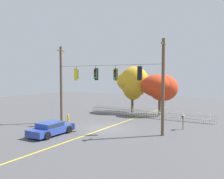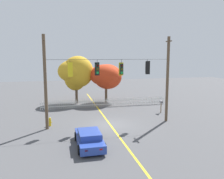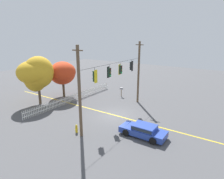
# 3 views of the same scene
# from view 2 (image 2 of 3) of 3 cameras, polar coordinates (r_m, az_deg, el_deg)

# --- Properties ---
(ground) EXTENTS (80.00, 80.00, 0.00)m
(ground) POSITION_cam_2_polar(r_m,az_deg,el_deg) (22.15, -0.48, -8.60)
(ground) COLOR #4C4C4F
(lane_centerline_stripe) EXTENTS (0.16, 36.00, 0.01)m
(lane_centerline_stripe) POSITION_cam_2_polar(r_m,az_deg,el_deg) (22.15, -0.48, -8.59)
(lane_centerline_stripe) COLOR gold
(lane_centerline_stripe) RESTS_ON ground
(signal_support_span) EXTENTS (11.71, 1.10, 8.25)m
(signal_support_span) POSITION_cam_2_polar(r_m,az_deg,el_deg) (21.30, -0.49, 2.26)
(signal_support_span) COLOR brown
(signal_support_span) RESTS_ON ground
(traffic_signal_southbound_primary) EXTENTS (0.43, 0.38, 1.48)m
(traffic_signal_southbound_primary) POSITION_cam_2_polar(r_m,az_deg,el_deg) (20.73, -10.22, 4.88)
(traffic_signal_southbound_primary) COLOR black
(traffic_signal_northbound_secondary) EXTENTS (0.43, 0.38, 1.44)m
(traffic_signal_northbound_secondary) POSITION_cam_2_polar(r_m,az_deg,el_deg) (21.00, -3.62, 5.07)
(traffic_signal_northbound_secondary) COLOR black
(traffic_signal_eastbound_side) EXTENTS (0.43, 0.38, 1.48)m
(traffic_signal_eastbound_side) POSITION_cam_2_polar(r_m,az_deg,el_deg) (21.48, 2.33, 5.05)
(traffic_signal_eastbound_side) COLOR black
(traffic_signal_westbound_side) EXTENTS (0.43, 0.38, 1.40)m
(traffic_signal_westbound_side) POSITION_cam_2_polar(r_m,az_deg,el_deg) (22.25, 8.65, 5.34)
(traffic_signal_westbound_side) COLOR black
(white_picket_fence) EXTENTS (15.95, 0.06, 1.06)m
(white_picket_fence) POSITION_cam_2_polar(r_m,az_deg,el_deg) (29.45, -1.54, -3.24)
(white_picket_fence) COLOR silver
(white_picket_fence) RESTS_ON ground
(autumn_maple_near_fence) EXTENTS (4.74, 4.12, 6.39)m
(autumn_maple_near_fence) POSITION_cam_2_polar(r_m,az_deg,el_deg) (31.76, -8.89, 4.10)
(autumn_maple_near_fence) COLOR brown
(autumn_maple_near_fence) RESTS_ON ground
(autumn_maple_mid) EXTENTS (4.56, 4.32, 5.26)m
(autumn_maple_mid) POSITION_cam_2_polar(r_m,az_deg,el_deg) (31.89, -1.42, 3.33)
(autumn_maple_mid) COLOR brown
(autumn_maple_mid) RESTS_ON ground
(parked_car) EXTENTS (1.91, 4.26, 1.15)m
(parked_car) POSITION_cam_2_polar(r_m,az_deg,el_deg) (17.08, -5.60, -11.77)
(parked_car) COLOR #28429E
(parked_car) RESTS_ON ground
(fire_hydrant) EXTENTS (0.38, 0.22, 0.80)m
(fire_hydrant) POSITION_cam_2_polar(r_m,az_deg,el_deg) (22.38, -14.97, -7.66)
(fire_hydrant) COLOR gold
(fire_hydrant) RESTS_ON ground
(roadside_mailbox) EXTENTS (0.25, 0.44, 1.40)m
(roadside_mailbox) POSITION_cam_2_polar(r_m,az_deg,el_deg) (26.93, 11.95, -3.20)
(roadside_mailbox) COLOR brown
(roadside_mailbox) RESTS_ON ground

